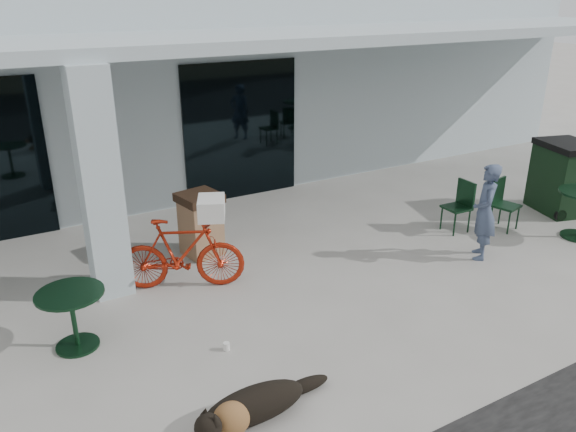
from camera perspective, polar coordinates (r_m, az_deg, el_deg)
ground at (r=6.93m, az=-0.19°, el=-12.64°), size 80.00×80.00×0.00m
building at (r=13.86m, az=-18.35°, el=13.88°), size 22.00×7.00×4.50m
storefront_glass_right at (r=11.27m, az=-4.78°, el=8.59°), size 2.40×0.06×2.70m
column at (r=7.76m, az=-18.55°, el=2.94°), size 0.50×0.50×3.12m
overhang at (r=9.05m, az=-12.05°, el=16.89°), size 22.00×2.80×0.18m
bicycle at (r=7.98m, az=-10.78°, el=-3.78°), size 1.80×1.18×1.05m
laundry_basket at (r=7.68m, az=-7.79°, el=0.82°), size 0.52×0.58×0.28m
dog at (r=5.77m, az=-3.37°, el=-18.40°), size 1.30×0.76×0.41m
cup_near_dog at (r=6.81m, az=-6.27°, el=-13.03°), size 0.08×0.08×0.10m
cafe_table_near at (r=7.11m, az=-20.93°, el=-9.83°), size 0.82×0.82×0.73m
cafe_chair_far_a at (r=10.52m, az=21.29°, el=1.04°), size 0.50×0.53×0.90m
cafe_chair_far_b at (r=10.15m, az=16.75°, el=0.89°), size 0.46×0.42×0.90m
person at (r=9.16m, az=19.36°, el=0.39°), size 0.64×0.66×1.53m
trash_receptacle at (r=8.96m, az=-8.85°, el=-0.83°), size 0.70×0.70×1.02m
wheeled_bin at (r=11.78m, az=26.15°, el=3.55°), size 1.08×1.24×1.34m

